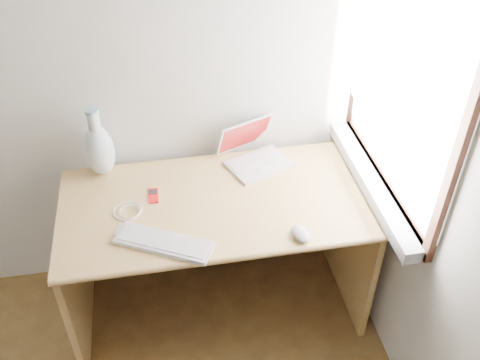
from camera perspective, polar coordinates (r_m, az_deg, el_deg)
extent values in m
cube|color=white|center=(2.23, 17.22, 10.64)|extent=(0.01, 0.90, 1.00)
cube|color=gray|center=(2.49, 13.80, -0.13)|extent=(0.10, 0.96, 0.06)
cube|color=white|center=(2.19, 15.55, 11.26)|extent=(0.02, 0.84, 0.92)
cube|color=tan|center=(2.42, -2.67, -2.46)|extent=(1.39, 0.70, 0.03)
cube|color=tan|center=(2.71, -17.07, -9.90)|extent=(0.03, 0.66, 0.71)
cube|color=tan|center=(2.81, 11.52, -6.41)|extent=(0.03, 0.66, 0.71)
cube|color=tan|center=(2.83, -3.48, -1.82)|extent=(1.33, 0.03, 0.47)
cube|color=silver|center=(2.60, 2.05, 1.70)|extent=(0.34, 0.30, 0.01)
cube|color=white|center=(2.60, 2.05, 1.85)|extent=(0.28, 0.20, 0.00)
cube|color=silver|center=(2.63, 1.65, 4.70)|extent=(0.30, 0.18, 0.18)
cube|color=maroon|center=(2.63, 1.65, 4.70)|extent=(0.27, 0.16, 0.16)
cube|color=white|center=(2.22, -8.09, -6.65)|extent=(0.42, 0.30, 0.02)
cube|color=white|center=(2.21, -8.11, -6.46)|extent=(0.38, 0.26, 0.00)
ellipsoid|color=silver|center=(2.24, 6.48, -5.71)|extent=(0.09, 0.12, 0.04)
cube|color=#AE0C0D|center=(2.45, -9.22, -1.66)|extent=(0.05, 0.10, 0.01)
cube|color=black|center=(2.45, -9.23, -1.58)|extent=(0.04, 0.04, 0.00)
torus|color=white|center=(2.40, -11.91, -3.26)|extent=(0.17, 0.17, 0.01)
cube|color=white|center=(2.32, -12.71, -5.21)|extent=(0.05, 0.08, 0.01)
ellipsoid|color=silver|center=(2.56, -14.75, 3.04)|extent=(0.14, 0.14, 0.26)
cylinder|color=silver|center=(2.47, -15.36, 6.09)|extent=(0.06, 0.06, 0.11)
cylinder|color=#7CAAC7|center=(2.45, -15.57, 7.13)|extent=(0.06, 0.06, 0.01)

